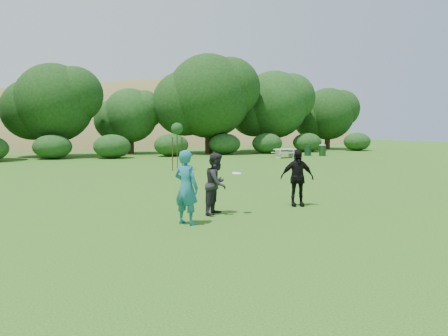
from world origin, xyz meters
The scene contains 11 objects.
ground centered at (0.00, 0.00, 0.00)m, with size 120.00×120.00×0.00m, color #19470C.
player_teal centered at (-2.77, -0.57, 1.00)m, with size 0.73×0.48×2.00m, color #1B6A7D.
player_grey centered at (-1.48, 0.34, 0.92)m, with size 0.89×0.70×1.84m, color black.
player_black centered at (1.47, 0.46, 0.93)m, with size 1.09×0.46×1.87m, color black.
trash_can_near centered at (16.83, 21.15, 0.45)m, with size 0.60×0.60×0.90m, color #12321B.
frisbee centered at (-0.96, 0.06, 1.23)m, with size 0.27×0.27×0.06m.
sapling centered at (1.71, 13.29, 2.42)m, with size 0.70×0.70×2.85m.
picnic_table centered at (13.40, 19.64, 0.52)m, with size 1.80×1.48×0.76m.
trash_can_lidded centered at (17.83, 20.32, 0.54)m, with size 0.60×0.60×1.05m.
hillside centered at (-0.56, 68.45, -11.97)m, with size 150.00×72.00×52.00m.
tree_row centered at (3.23, 28.68, 4.87)m, with size 53.92×10.38×9.62m.
Camera 1 is at (-6.72, -11.43, 2.60)m, focal length 35.00 mm.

